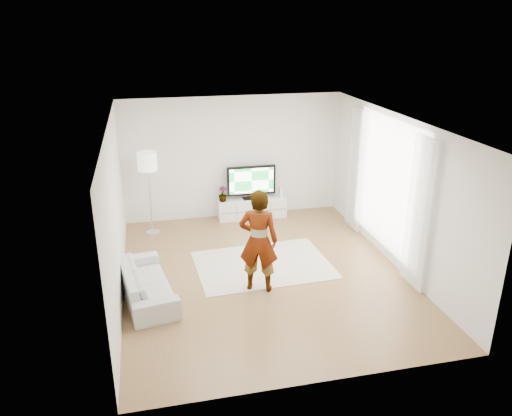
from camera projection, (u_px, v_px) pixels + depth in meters
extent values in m
plane|color=olive|center=(264.00, 273.00, 9.15)|extent=(6.00, 6.00, 0.00)
plane|color=white|center=(265.00, 122.00, 8.15)|extent=(6.00, 6.00, 0.00)
cube|color=silver|center=(115.00, 214.00, 8.13)|extent=(0.02, 6.00, 2.80)
cube|color=silver|center=(396.00, 192.00, 9.17)|extent=(0.02, 6.00, 2.80)
cube|color=silver|center=(233.00, 158.00, 11.38)|extent=(5.00, 0.02, 2.80)
cube|color=silver|center=(324.00, 287.00, 5.92)|extent=(5.00, 0.02, 2.80)
cube|color=white|center=(388.00, 184.00, 9.42)|extent=(0.01, 2.60, 2.50)
cube|color=white|center=(419.00, 214.00, 8.25)|extent=(0.04, 0.70, 2.60)
cube|color=white|center=(356.00, 170.00, 10.62)|extent=(0.04, 0.70, 2.60)
cube|color=white|center=(252.00, 208.00, 11.67)|extent=(1.59, 0.45, 0.45)
cube|color=black|center=(254.00, 211.00, 11.46)|extent=(1.55, 0.00, 0.01)
cube|color=black|center=(237.00, 213.00, 11.38)|extent=(0.01, 0.00, 0.39)
cube|color=black|center=(271.00, 210.00, 11.54)|extent=(0.01, 0.00, 0.39)
cube|color=black|center=(251.00, 198.00, 11.61)|extent=(0.40, 0.22, 0.02)
cube|color=black|center=(251.00, 196.00, 11.59)|extent=(0.08, 0.05, 0.08)
cube|color=black|center=(251.00, 180.00, 11.46)|extent=(1.13, 0.06, 0.69)
cube|color=green|center=(252.00, 181.00, 11.42)|extent=(1.03, 0.01, 0.59)
cube|color=white|center=(281.00, 192.00, 11.69)|extent=(0.06, 0.18, 0.24)
cube|color=#4CB2FF|center=(282.00, 192.00, 11.60)|extent=(0.01, 0.00, 0.13)
imported|color=#3F7238|center=(223.00, 194.00, 11.38)|extent=(0.21, 0.21, 0.35)
cube|color=beige|center=(263.00, 265.00, 9.46)|extent=(2.58, 1.91, 0.01)
imported|color=#334772|center=(259.00, 241.00, 8.31)|extent=(0.77, 0.63, 1.80)
imported|color=beige|center=(147.00, 282.00, 8.29)|extent=(1.02, 1.97, 0.55)
cylinder|color=silver|center=(153.00, 232.00, 10.88)|extent=(0.31, 0.31, 0.02)
cylinder|color=silver|center=(150.00, 202.00, 10.63)|extent=(0.04, 0.04, 1.39)
cylinder|color=white|center=(147.00, 161.00, 10.31)|extent=(0.40, 0.40, 0.39)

